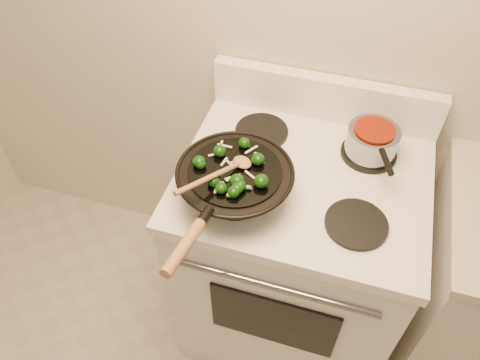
% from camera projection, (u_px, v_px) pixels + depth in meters
% --- Properties ---
extents(stove, '(0.78, 0.67, 1.08)m').
position_uv_depth(stove, '(293.00, 254.00, 1.80)').
color(stove, white).
rests_on(stove, ground).
extents(wok, '(0.34, 0.56, 0.16)m').
position_uv_depth(wok, '(234.00, 182.00, 1.35)').
color(wok, black).
rests_on(wok, stove).
extents(stirfry, '(0.23, 0.23, 0.04)m').
position_uv_depth(stirfry, '(233.00, 172.00, 1.29)').
color(stirfry, '#0B3207').
rests_on(stirfry, wok).
extents(wooden_spoon, '(0.16, 0.25, 0.07)m').
position_uv_depth(wooden_spoon, '(224.00, 171.00, 1.28)').
color(wooden_spoon, '#A2693F').
rests_on(wooden_spoon, wok).
extents(saucepan, '(0.16, 0.25, 0.10)m').
position_uv_depth(saucepan, '(372.00, 141.00, 1.48)').
color(saucepan, gray).
rests_on(saucepan, stove).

